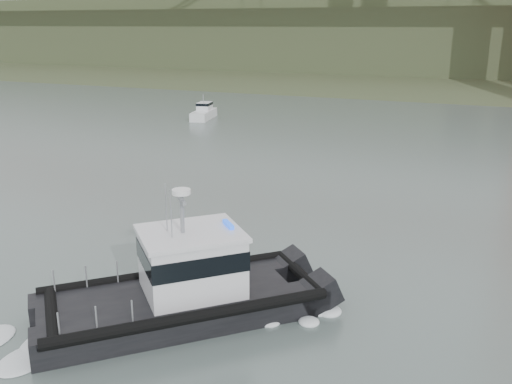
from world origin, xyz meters
TOP-DOWN VIEW (x-y plane):
  - ground at (0.00, 0.00)m, footprint 400.00×400.00m
  - headlands at (0.00, 125.50)m, footprint 500.00×105.36m
  - patrol_boat at (2.22, -3.87)m, footprint 11.68×11.60m
  - motorboat at (-22.35, 43.21)m, footprint 3.24×6.35m

SIDE VIEW (x-z plane):
  - ground at x=0.00m, z-range 0.00..0.00m
  - motorboat at x=-22.35m, z-range -0.84..2.50m
  - patrol_boat at x=2.22m, z-range -1.46..4.40m
  - headlands at x=0.00m, z-range -6.52..20.61m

